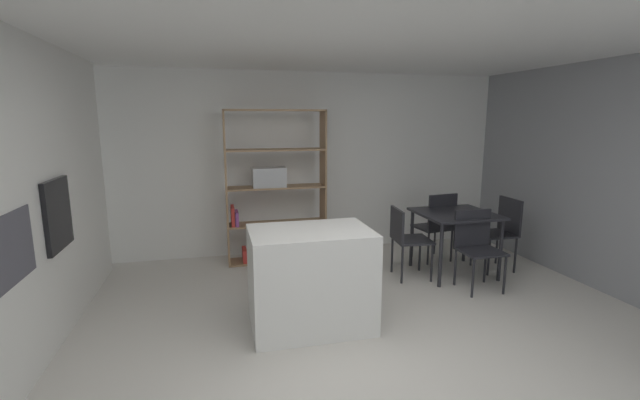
{
  "coord_description": "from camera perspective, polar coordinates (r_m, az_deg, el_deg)",
  "views": [
    {
      "loc": [
        -1.11,
        -2.91,
        1.93
      ],
      "look_at": [
        -0.12,
        1.08,
        1.15
      ],
      "focal_mm": 23.91,
      "sensor_mm": 36.0,
      "label": 1
    }
  ],
  "objects": [
    {
      "name": "ground_plane",
      "position": [
        3.66,
        6.33,
        -21.06
      ],
      "size": [
        8.71,
        8.71,
        0.0
      ],
      "primitive_type": "plane",
      "color": "beige"
    },
    {
      "name": "ceiling_slab",
      "position": [
        3.19,
        7.39,
        23.11
      ],
      "size": [
        6.29,
        6.34,
        0.06
      ],
      "color": "white",
      "rests_on": "ground_plane"
    },
    {
      "name": "back_partition",
      "position": [
        6.19,
        -3.48,
        4.86
      ],
      "size": [
        6.29,
        0.06,
        2.58
      ],
      "primitive_type": "cube",
      "color": "white",
      "rests_on": "ground_plane"
    },
    {
      "name": "built_in_oven",
      "position": [
        4.32,
        -31.69,
        -1.61
      ],
      "size": [
        0.06,
        0.56,
        0.61
      ],
      "color": "black",
      "rests_on": "ground_plane"
    },
    {
      "name": "kitchen_island",
      "position": [
        4.04,
        -1.25,
        -10.45
      ],
      "size": [
        1.11,
        0.76,
        0.93
      ],
      "primitive_type": "cube",
      "color": "white",
      "rests_on": "ground_plane"
    },
    {
      "name": "open_bookshelf",
      "position": [
        5.77,
        -6.59,
        1.45
      ],
      "size": [
        1.34,
        0.33,
        2.05
      ],
      "color": "#997551",
      "rests_on": "ground_plane"
    },
    {
      "name": "dining_table",
      "position": [
        5.57,
        17.66,
        -2.54
      ],
      "size": [
        0.91,
        0.88,
        0.79
      ],
      "color": "#232328",
      "rests_on": "ground_plane"
    },
    {
      "name": "dining_chair_far",
      "position": [
        5.99,
        15.44,
        -2.81
      ],
      "size": [
        0.49,
        0.49,
        0.95
      ],
      "rotation": [
        0.0,
        0.0,
        3.28
      ],
      "color": "#232328",
      "rests_on": "ground_plane"
    },
    {
      "name": "dining_chair_near",
      "position": [
        5.24,
        20.2,
        -5.3
      ],
      "size": [
        0.46,
        0.43,
        0.9
      ],
      "rotation": [
        0.0,
        0.0,
        -0.01
      ],
      "color": "#232328",
      "rests_on": "ground_plane"
    },
    {
      "name": "dining_chair_window_side",
      "position": [
        5.98,
        23.13,
        -3.36
      ],
      "size": [
        0.45,
        0.44,
        0.93
      ],
      "rotation": [
        0.0,
        0.0,
        -1.58
      ],
      "color": "#232328",
      "rests_on": "ground_plane"
    },
    {
      "name": "dining_chair_island_side",
      "position": [
        5.31,
        11.34,
        -4.65
      ],
      "size": [
        0.47,
        0.49,
        0.87
      ],
      "rotation": [
        0.0,
        0.0,
        1.47
      ],
      "color": "#232328",
      "rests_on": "ground_plane"
    }
  ]
}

